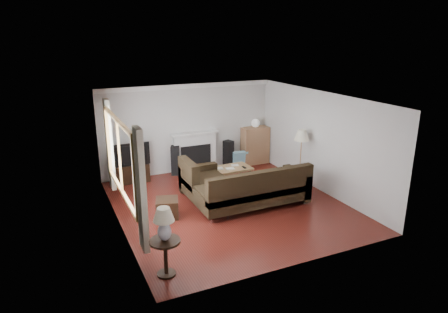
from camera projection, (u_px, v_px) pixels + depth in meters
name	position (u px, v px, depth m)	size (l,w,h in m)	color
room	(230.00, 154.00, 8.93)	(5.10, 5.60, 2.54)	#551913
window	(120.00, 157.00, 7.70)	(0.12, 2.74, 1.54)	olive
curtain_near	(141.00, 191.00, 6.44)	(0.10, 0.35, 2.10)	silver
curtain_far	(110.00, 145.00, 9.08)	(0.10, 0.35, 2.10)	silver
fireplace	(195.00, 151.00, 11.48)	(1.40, 0.26, 1.15)	white
tv_stand	(130.00, 173.00, 10.70)	(0.98, 0.44, 0.49)	black
television	(129.00, 154.00, 10.54)	(1.05, 0.14, 0.60)	black
speaker_left	(175.00, 160.00, 11.20)	(0.23, 0.28, 0.83)	black
speaker_right	(228.00, 154.00, 11.87)	(0.22, 0.27, 0.80)	black
bookshelf	(255.00, 145.00, 12.15)	(0.82, 0.39, 1.13)	#976946
globe_lamp	(256.00, 123.00, 11.95)	(0.25, 0.25, 0.25)	white
sectional_sofa	(253.00, 188.00, 9.12)	(2.81, 2.06, 0.91)	black
coffee_table	(229.00, 176.00, 10.51)	(1.18, 0.64, 0.46)	olive
footstool	(167.00, 208.00, 8.67)	(0.48, 0.48, 0.40)	black
floor_lamp	(300.00, 158.00, 10.31)	(0.39, 0.39, 1.49)	#BA7F40
side_table	(166.00, 257.00, 6.53)	(0.51, 0.51, 0.64)	black
table_lamp	(164.00, 224.00, 6.36)	(0.35, 0.35, 0.56)	silver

